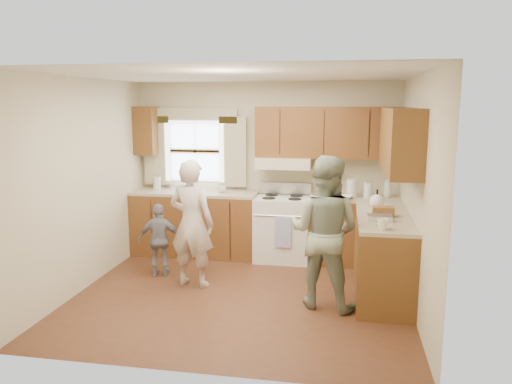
% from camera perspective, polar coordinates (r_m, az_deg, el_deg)
% --- Properties ---
extents(room, '(3.80, 3.80, 3.80)m').
position_cam_1_polar(room, '(5.59, -1.73, 0.33)').
color(room, '#4B2917').
rests_on(room, ground).
extents(kitchen_fixtures, '(3.80, 2.25, 2.15)m').
position_cam_1_polar(kitchen_fixtures, '(6.63, 5.41, -1.77)').
color(kitchen_fixtures, '#4D2810').
rests_on(kitchen_fixtures, ground).
extents(stove, '(0.76, 0.67, 1.07)m').
position_cam_1_polar(stove, '(7.10, 3.07, -4.03)').
color(stove, silver).
rests_on(stove, ground).
extents(woman_left, '(0.62, 0.46, 1.55)m').
position_cam_1_polar(woman_left, '(6.05, -7.36, -3.59)').
color(woman_left, beige).
rests_on(woman_left, ground).
extents(woman_right, '(0.95, 0.83, 1.66)m').
position_cam_1_polar(woman_right, '(5.44, 7.79, -4.55)').
color(woman_right, '#293E2F').
rests_on(woman_right, ground).
extents(child, '(0.59, 0.32, 0.94)m').
position_cam_1_polar(child, '(6.53, -10.93, -5.40)').
color(child, gray).
rests_on(child, ground).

